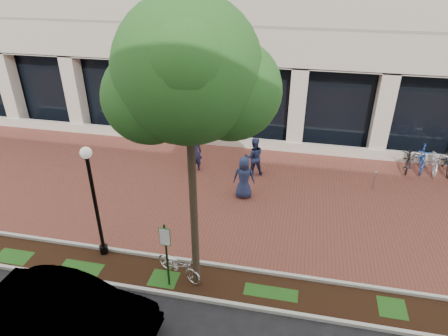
% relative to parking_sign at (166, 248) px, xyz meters
% --- Properties ---
extents(ground, '(120.00, 120.00, 0.00)m').
position_rel_parking_sign_xyz_m(ground, '(1.20, 5.60, -1.46)').
color(ground, black).
rests_on(ground, ground).
extents(brick_plaza, '(40.00, 9.00, 0.01)m').
position_rel_parking_sign_xyz_m(brick_plaza, '(1.20, 5.60, -1.46)').
color(brick_plaza, brown).
rests_on(brick_plaza, ground).
extents(planting_strip, '(40.00, 1.50, 0.01)m').
position_rel_parking_sign_xyz_m(planting_strip, '(1.20, 0.35, -1.46)').
color(planting_strip, black).
rests_on(planting_strip, ground).
extents(curb_plaza_side, '(40.00, 0.12, 0.12)m').
position_rel_parking_sign_xyz_m(curb_plaza_side, '(1.20, 1.10, -1.40)').
color(curb_plaza_side, '#BABBB0').
rests_on(curb_plaza_side, ground).
extents(curb_street_side, '(40.00, 0.12, 0.12)m').
position_rel_parking_sign_xyz_m(curb_street_side, '(1.20, -0.40, -1.40)').
color(curb_street_side, '#BABBB0').
rests_on(curb_street_side, ground).
extents(parking_sign, '(0.34, 0.07, 2.28)m').
position_rel_parking_sign_xyz_m(parking_sign, '(0.00, 0.00, 0.00)').
color(parking_sign, '#133618').
rests_on(parking_sign, ground).
extents(lamppost, '(0.36, 0.36, 3.98)m').
position_rel_parking_sign_xyz_m(lamppost, '(-2.63, 0.96, 0.79)').
color(lamppost, black).
rests_on(lamppost, ground).
extents(street_tree, '(4.18, 3.49, 8.36)m').
position_rel_parking_sign_xyz_m(street_tree, '(0.86, 0.29, 4.92)').
color(street_tree, '#413625').
rests_on(street_tree, ground).
extents(locked_bicycle, '(1.80, 1.22, 0.89)m').
position_rel_parking_sign_xyz_m(locked_bicycle, '(0.20, 0.44, -1.02)').
color(locked_bicycle, silver).
rests_on(locked_bicycle, ground).
extents(pedestrian_left, '(0.79, 0.66, 1.87)m').
position_rel_parking_sign_xyz_m(pedestrian_left, '(-1.17, 7.19, -0.53)').
color(pedestrian_left, '#1F234F').
rests_on(pedestrian_left, ground).
extents(pedestrian_mid, '(1.04, 0.92, 1.79)m').
position_rel_parking_sign_xyz_m(pedestrian_mid, '(1.54, 7.37, -0.57)').
color(pedestrian_mid, '#1F294E').
rests_on(pedestrian_mid, ground).
extents(pedestrian_right, '(0.93, 0.65, 1.81)m').
position_rel_parking_sign_xyz_m(pedestrian_right, '(1.42, 5.40, -0.56)').
color(pedestrian_right, '#1F294E').
rests_on(pedestrian_right, ground).
extents(bollard, '(0.12, 0.12, 0.90)m').
position_rel_parking_sign_xyz_m(bollard, '(6.74, 7.08, -1.00)').
color(bollard, silver).
rests_on(bollard, ground).
extents(bike_rack_cluster, '(3.62, 2.12, 1.17)m').
position_rel_parking_sign_xyz_m(bike_rack_cluster, '(9.90, 9.40, -0.91)').
color(bike_rack_cluster, black).
rests_on(bike_rack_cluster, ground).
extents(sedan_near_curb, '(4.62, 1.77, 1.50)m').
position_rel_parking_sign_xyz_m(sedan_near_curb, '(-1.94, -2.15, -0.71)').
color(sedan_near_curb, '#B7B8BC').
rests_on(sedan_near_curb, ground).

